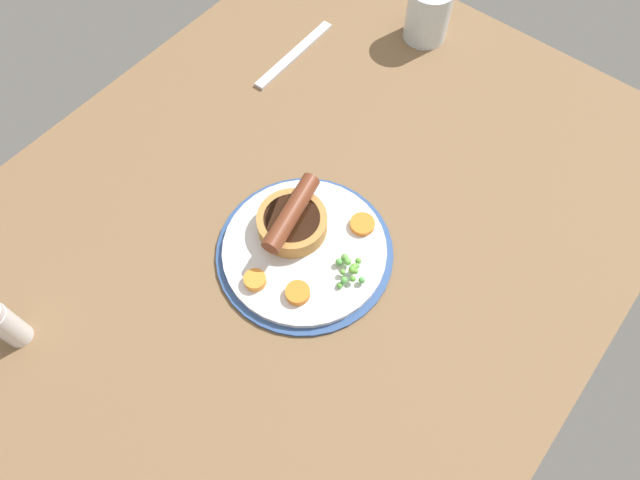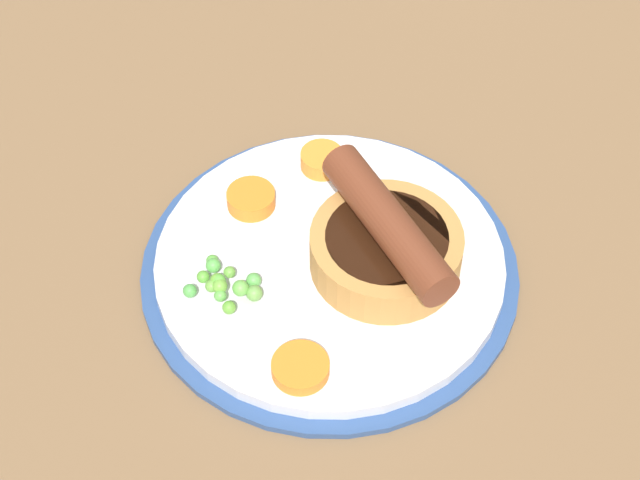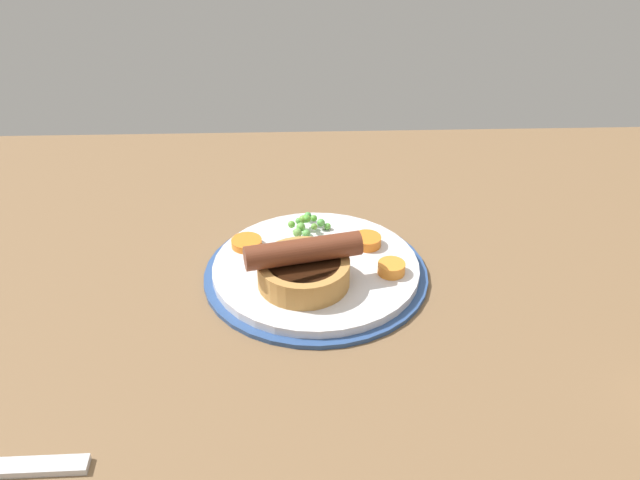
% 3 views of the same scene
% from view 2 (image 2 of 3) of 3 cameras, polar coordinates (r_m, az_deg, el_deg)
% --- Properties ---
extents(dining_table, '(1.10, 0.80, 0.03)m').
position_cam_2_polar(dining_table, '(0.68, 3.03, -1.97)').
color(dining_table, brown).
rests_on(dining_table, ground).
extents(dinner_plate, '(0.23, 0.23, 0.01)m').
position_cam_2_polar(dinner_plate, '(0.66, 0.62, -1.74)').
color(dinner_plate, '#2D4C84').
rests_on(dinner_plate, dining_table).
extents(sausage_pudding, '(0.12, 0.09, 0.05)m').
position_cam_2_polar(sausage_pudding, '(0.64, 3.65, -0.17)').
color(sausage_pudding, '#BC8442').
rests_on(sausage_pudding, dinner_plate).
extents(pea_pile, '(0.05, 0.05, 0.02)m').
position_cam_2_polar(pea_pile, '(0.63, -5.07, -2.33)').
color(pea_pile, '#59B33D').
rests_on(pea_pile, dinner_plate).
extents(carrot_slice_0, '(0.04, 0.04, 0.01)m').
position_cam_2_polar(carrot_slice_0, '(0.68, -3.70, 2.19)').
color(carrot_slice_0, orange).
rests_on(carrot_slice_0, dinner_plate).
extents(carrot_slice_1, '(0.03, 0.03, 0.01)m').
position_cam_2_polar(carrot_slice_1, '(0.60, -1.05, -6.83)').
color(carrot_slice_1, orange).
rests_on(carrot_slice_1, dinner_plate).
extents(carrot_slice_3, '(0.04, 0.04, 0.01)m').
position_cam_2_polar(carrot_slice_3, '(0.70, 0.10, 4.29)').
color(carrot_slice_3, orange).
rests_on(carrot_slice_3, dinner_plate).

